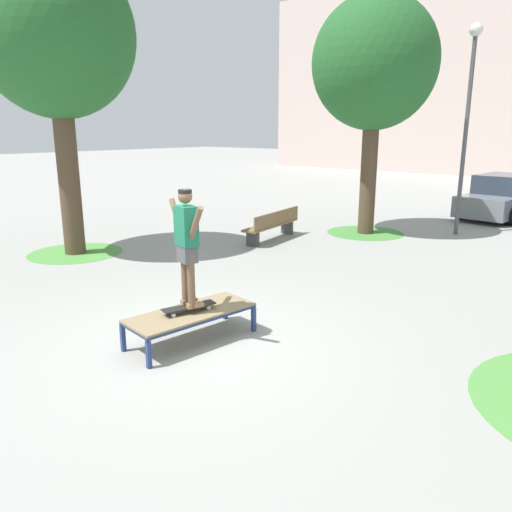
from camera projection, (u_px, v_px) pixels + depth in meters
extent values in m
plane|color=#999993|center=(200.00, 343.00, 7.30)|extent=(120.00, 120.00, 0.00)
cube|color=navy|center=(225.00, 308.00, 8.19)|extent=(0.07, 0.07, 0.38)
cube|color=navy|center=(254.00, 320.00, 7.69)|extent=(0.07, 0.07, 0.38)
cube|color=navy|center=(123.00, 338.00, 7.00)|extent=(0.07, 0.07, 0.38)
cube|color=navy|center=(149.00, 355.00, 6.49)|extent=(0.07, 0.07, 0.38)
cylinder|color=navy|center=(178.00, 309.00, 7.54)|extent=(0.32, 1.89, 0.05)
cylinder|color=navy|center=(205.00, 321.00, 7.04)|extent=(0.32, 1.89, 0.05)
cylinder|color=navy|center=(239.00, 301.00, 7.89)|extent=(0.76, 0.16, 0.05)
cylinder|color=navy|center=(134.00, 331.00, 6.69)|extent=(0.76, 0.16, 0.05)
cube|color=#847051|center=(191.00, 312.00, 7.28)|extent=(1.03, 1.99, 0.03)
cube|color=black|center=(189.00, 306.00, 7.24)|extent=(0.43, 0.82, 0.02)
cylinder|color=silver|center=(204.00, 305.00, 7.46)|extent=(0.05, 0.06, 0.06)
cylinder|color=silver|center=(209.00, 308.00, 7.34)|extent=(0.05, 0.06, 0.06)
cylinder|color=silver|center=(169.00, 312.00, 7.16)|extent=(0.05, 0.06, 0.06)
cylinder|color=silver|center=(173.00, 315.00, 7.04)|extent=(0.05, 0.06, 0.06)
cylinder|color=brown|center=(185.00, 277.00, 7.22)|extent=(0.11, 0.11, 0.82)
cube|color=#99704C|center=(189.00, 301.00, 7.33)|extent=(0.17, 0.26, 0.07)
cylinder|color=brown|center=(191.00, 281.00, 7.05)|extent=(0.11, 0.11, 0.82)
cube|color=#99704C|center=(195.00, 305.00, 7.17)|extent=(0.17, 0.26, 0.07)
cube|color=#4C4C51|center=(187.00, 254.00, 7.04)|extent=(0.35, 0.28, 0.24)
cube|color=#196647|center=(186.00, 226.00, 6.94)|extent=(0.41, 0.32, 0.56)
cylinder|color=brown|center=(177.00, 217.00, 7.17)|extent=(0.40, 0.20, 0.52)
cylinder|color=brown|center=(196.00, 224.00, 6.68)|extent=(0.40, 0.20, 0.52)
sphere|color=brown|center=(185.00, 196.00, 6.84)|extent=(0.20, 0.20, 0.20)
cylinder|color=black|center=(185.00, 191.00, 6.82)|extent=(0.19, 0.19, 0.05)
cylinder|color=brown|center=(69.00, 181.00, 12.17)|extent=(0.51, 0.51, 3.62)
ellipsoid|color=#235B28|center=(56.00, 34.00, 11.34)|extent=(3.61, 3.61, 3.79)
cylinder|color=#519342|center=(76.00, 253.00, 12.62)|extent=(2.31, 2.31, 0.01)
cylinder|color=brown|center=(368.00, 177.00, 14.64)|extent=(0.47, 0.47, 3.35)
ellipsoid|color=#235B28|center=(375.00, 63.00, 13.86)|extent=(3.50, 3.50, 3.67)
cylinder|color=#47893D|center=(365.00, 233.00, 15.06)|extent=(2.29, 2.29, 0.01)
cube|color=slate|center=(501.00, 203.00, 17.59)|extent=(2.16, 4.36, 0.70)
cube|color=#2D3847|center=(505.00, 184.00, 17.53)|extent=(1.78, 2.26, 0.64)
cylinder|color=black|center=(512.00, 216.00, 16.17)|extent=(0.29, 0.62, 0.60)
cylinder|color=black|center=(461.00, 210.00, 17.36)|extent=(0.29, 0.62, 0.60)
cylinder|color=black|center=(491.00, 203.00, 19.11)|extent=(0.29, 0.62, 0.60)
cube|color=brown|center=(271.00, 225.00, 14.02)|extent=(0.76, 2.44, 0.06)
cube|color=brown|center=(277.00, 218.00, 13.86)|extent=(0.36, 2.38, 0.36)
cube|color=#424247|center=(253.00, 239.00, 13.29)|extent=(0.38, 0.13, 0.40)
cube|color=#424247|center=(287.00, 227.00, 14.87)|extent=(0.38, 0.13, 0.40)
cylinder|color=#4C4C51|center=(465.00, 140.00, 14.19)|extent=(0.12, 0.12, 5.50)
sphere|color=silver|center=(476.00, 30.00, 13.47)|extent=(0.36, 0.36, 0.36)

